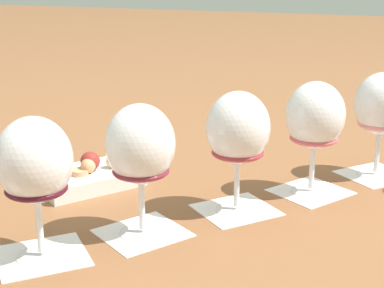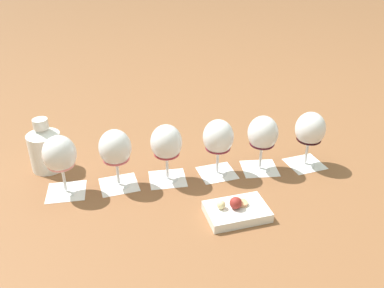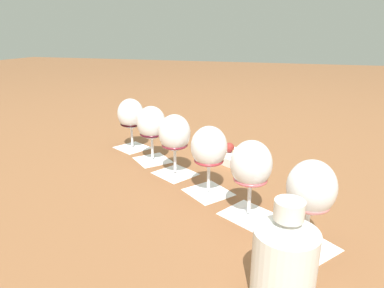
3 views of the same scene
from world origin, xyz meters
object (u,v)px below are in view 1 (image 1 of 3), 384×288
at_px(wine_glass_0, 381,108).
at_px(snack_dish, 89,176).
at_px(wine_glass_4, 35,165).
at_px(wine_glass_2, 238,132).
at_px(wine_glass_1, 315,119).
at_px(wine_glass_3, 140,149).

relative_size(wine_glass_0, snack_dish, 0.92).
xyz_separation_m(wine_glass_0, wine_glass_4, (0.36, 0.48, 0.00)).
height_order(wine_glass_2, wine_glass_4, same).
bearing_deg(wine_glass_2, snack_dish, -0.38).
height_order(wine_glass_0, wine_glass_2, same).
xyz_separation_m(wine_glass_1, wine_glass_3, (0.18, 0.25, -0.00)).
height_order(wine_glass_2, wine_glass_3, same).
distance_m(wine_glass_2, wine_glass_4, 0.30).
xyz_separation_m(wine_glass_3, wine_glass_4, (0.09, 0.11, -0.00)).
height_order(wine_glass_3, wine_glass_4, same).
bearing_deg(wine_glass_4, wine_glass_3, -127.88).
xyz_separation_m(wine_glass_0, wine_glass_2, (0.18, 0.25, 0.00)).
relative_size(wine_glass_1, wine_glass_3, 1.00).
bearing_deg(wine_glass_2, wine_glass_3, 53.83).
distance_m(wine_glass_0, wine_glass_4, 0.60).
distance_m(wine_glass_2, snack_dish, 0.28).
height_order(wine_glass_0, wine_glass_4, same).
distance_m(wine_glass_1, wine_glass_4, 0.45).
relative_size(wine_glass_0, wine_glass_1, 1.00).
bearing_deg(wine_glass_0, wine_glass_4, 53.69).
bearing_deg(wine_glass_4, wine_glass_2, -126.97).
distance_m(wine_glass_2, wine_glass_3, 0.16).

